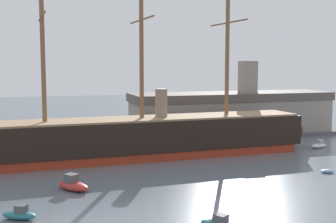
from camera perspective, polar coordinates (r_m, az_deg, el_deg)
tall_ship at (r=73.43m, az=-3.35°, el=-3.25°), size 67.25×14.58×32.34m
motorboat_mid_left at (r=47.99m, az=-18.49°, el=-12.37°), size 3.85×2.97×1.50m
motorboat_alongside_bow at (r=56.55m, az=-12.07°, el=-9.16°), size 4.51×5.05×2.02m
dinghy_alongside_stern at (r=67.95m, az=19.74°, el=-7.20°), size 2.21×1.44×0.48m
motorboat_far_right at (r=86.97m, az=18.76°, el=-4.09°), size 3.92×2.43×1.53m
motorboat_distant_centre at (r=84.38m, az=-4.01°, el=-4.15°), size 2.73×3.04×1.22m
dockside_warehouse_right at (r=97.25m, az=8.14°, el=-0.29°), size 47.34×13.58×16.06m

